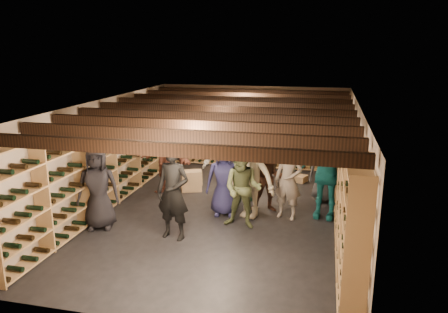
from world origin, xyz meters
name	(u,v)px	position (x,y,z in m)	size (l,w,h in m)	color
ground	(221,213)	(0.00, 0.00, 0.00)	(8.00, 8.00, 0.00)	black
walls	(221,160)	(0.00, 0.00, 1.20)	(5.52, 8.02, 2.40)	#B5A28D
ceiling	(221,104)	(0.00, 0.00, 2.40)	(5.50, 8.00, 0.01)	beige
ceiling_joists	(221,110)	(0.00, 0.00, 2.26)	(5.40, 7.12, 0.18)	black
wine_rack_left	(111,159)	(-2.57, 0.00, 1.08)	(0.32, 7.50, 2.15)	tan
wine_rack_right	(346,174)	(2.57, 0.00, 1.08)	(0.32, 7.50, 2.15)	tan
wine_rack_back	(251,132)	(0.00, 3.83, 1.07)	(4.70, 0.30, 2.15)	tan
crate_stack_left	(192,181)	(-1.08, 1.30, 0.26)	(0.58, 0.48, 0.51)	tan
crate_stack_right	(235,181)	(-0.01, 1.55, 0.26)	(0.56, 0.44, 0.51)	tan
crate_loose	(297,178)	(1.45, 2.70, 0.09)	(0.50, 0.33, 0.17)	tan
person_0	(98,188)	(-2.18, -1.31, 0.84)	(0.82, 0.54, 1.68)	black
person_1	(173,192)	(-0.58, -1.42, 0.91)	(0.66, 0.43, 1.82)	black
person_2	(243,189)	(0.60, -0.63, 0.81)	(0.79, 0.61, 1.62)	#4B5633
person_3	(249,175)	(0.63, -0.08, 0.93)	(1.21, 0.69, 1.87)	#C2B494
person_4	(326,174)	(2.18, 0.28, 0.94)	(1.11, 0.46, 1.89)	#15676C
person_5	(167,160)	(-1.59, 0.96, 0.84)	(1.56, 0.50, 1.68)	brown
person_6	(224,179)	(0.08, -0.04, 0.79)	(0.77, 0.50, 1.59)	#21214A
person_7	(288,181)	(1.43, 0.07, 0.83)	(0.60, 0.40, 1.65)	gray
person_8	(268,178)	(0.96, 0.36, 0.75)	(0.73, 0.57, 1.50)	#48291C
person_9	(226,157)	(-0.18, 1.30, 0.94)	(1.21, 0.70, 1.88)	#A4A296
person_10	(243,161)	(0.29, 0.98, 0.93)	(1.09, 0.45, 1.85)	#1F442D
person_12	(326,169)	(2.18, 1.30, 0.78)	(0.76, 0.50, 1.56)	#37383C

